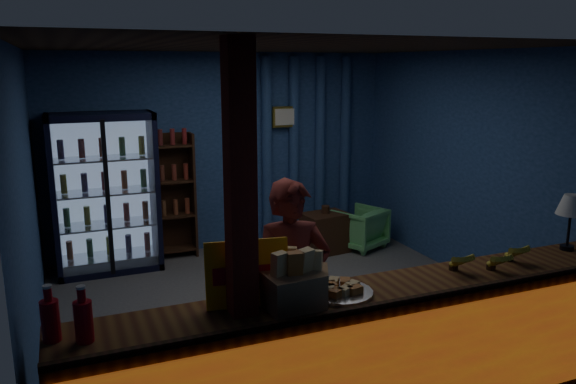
# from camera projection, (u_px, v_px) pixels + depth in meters

# --- Properties ---
(ground) EXTENTS (4.60, 4.60, 0.00)m
(ground) POSITION_uv_depth(u_px,v_px,m) (285.00, 308.00, 5.76)
(ground) COLOR #515154
(ground) RESTS_ON ground
(room_walls) EXTENTS (4.60, 4.60, 4.60)m
(room_walls) POSITION_uv_depth(u_px,v_px,m) (285.00, 157.00, 5.41)
(room_walls) COLOR navy
(room_walls) RESTS_ON ground
(counter) EXTENTS (4.40, 0.57, 0.99)m
(counter) POSITION_uv_depth(u_px,v_px,m) (387.00, 351.00, 3.93)
(counter) COLOR brown
(counter) RESTS_ON ground
(support_post) EXTENTS (0.16, 0.16, 2.60)m
(support_post) POSITION_uv_depth(u_px,v_px,m) (242.00, 259.00, 3.37)
(support_post) COLOR maroon
(support_post) RESTS_ON ground
(beverage_cooler) EXTENTS (1.20, 0.62, 1.90)m
(beverage_cooler) POSITION_uv_depth(u_px,v_px,m) (105.00, 193.00, 6.71)
(beverage_cooler) COLOR black
(beverage_cooler) RESTS_ON ground
(bottle_shelf) EXTENTS (0.50, 0.28, 1.60)m
(bottle_shelf) POSITION_uv_depth(u_px,v_px,m) (174.00, 196.00, 7.18)
(bottle_shelf) COLOR #3A1E12
(bottle_shelf) RESTS_ON ground
(curtain_folds) EXTENTS (1.74, 0.14, 2.50)m
(curtain_folds) POSITION_uv_depth(u_px,v_px,m) (294.00, 149.00, 7.77)
(curtain_folds) COLOR navy
(curtain_folds) RESTS_ON room_walls
(framed_picture) EXTENTS (0.36, 0.04, 0.28)m
(framed_picture) POSITION_uv_depth(u_px,v_px,m) (285.00, 117.00, 7.58)
(framed_picture) COLOR gold
(framed_picture) RESTS_ON room_walls
(shopkeeper) EXTENTS (0.65, 0.47, 1.63)m
(shopkeeper) POSITION_uv_depth(u_px,v_px,m) (292.00, 287.00, 4.19)
(shopkeeper) COLOR maroon
(shopkeeper) RESTS_ON ground
(green_chair) EXTENTS (0.78, 0.79, 0.55)m
(green_chair) POSITION_uv_depth(u_px,v_px,m) (360.00, 228.00, 7.60)
(green_chair) COLOR #63C76E
(green_chair) RESTS_ON ground
(side_table) EXTENTS (0.62, 0.49, 0.63)m
(side_table) POSITION_uv_depth(u_px,v_px,m) (325.00, 232.00, 7.44)
(side_table) COLOR #3A1E12
(side_table) RESTS_ON ground
(yellow_sign) EXTENTS (0.54, 0.18, 0.42)m
(yellow_sign) POSITION_uv_depth(u_px,v_px,m) (247.00, 273.00, 3.52)
(yellow_sign) COLOR #FFB10D
(yellow_sign) RESTS_ON counter
(soda_bottles) EXTENTS (0.27, 0.18, 0.33)m
(soda_bottles) POSITION_uv_depth(u_px,v_px,m) (67.00, 319.00, 3.07)
(soda_bottles) COLOR #AB0B17
(soda_bottles) RESTS_ON counter
(snack_box_left) EXTENTS (0.37, 0.32, 0.37)m
(snack_box_left) POSITION_uv_depth(u_px,v_px,m) (293.00, 287.00, 3.50)
(snack_box_left) COLOR #9C7A4B
(snack_box_left) RESTS_ON counter
(snack_box_centre) EXTENTS (0.41, 0.38, 0.35)m
(snack_box_centre) POSITION_uv_depth(u_px,v_px,m) (302.00, 282.00, 3.61)
(snack_box_centre) COLOR #9C7A4B
(snack_box_centre) RESTS_ON counter
(pastry_tray) EXTENTS (0.43, 0.43, 0.07)m
(pastry_tray) POSITION_uv_depth(u_px,v_px,m) (341.00, 291.00, 3.72)
(pastry_tray) COLOR silver
(pastry_tray) RESTS_ON counter
(banana_bunches) EXTENTS (0.76, 0.30, 0.17)m
(banana_bunches) POSITION_uv_depth(u_px,v_px,m) (489.00, 258.00, 4.18)
(banana_bunches) COLOR yellow
(banana_bunches) RESTS_ON counter
(table_lamp) EXTENTS (0.24, 0.24, 0.47)m
(table_lamp) POSITION_uv_depth(u_px,v_px,m) (571.00, 207.00, 4.54)
(table_lamp) COLOR black
(table_lamp) RESTS_ON counter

